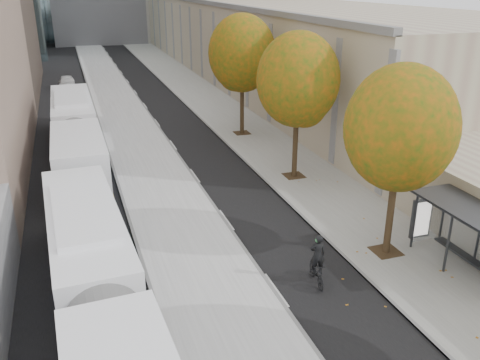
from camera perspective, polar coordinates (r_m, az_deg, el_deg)
name	(u,v)px	position (r m, az deg, el deg)	size (l,w,h in m)	color
bus_platform	(130,128)	(38.85, -12.29, 5.76)	(4.25, 150.00, 0.15)	#ADADAD
sidewalk	(232,119)	(40.47, -0.93, 6.84)	(4.75, 150.00, 0.08)	gray
building_tan	(246,30)	(70.53, 0.65, 16.47)	(18.00, 92.00, 8.00)	tan
bus_shelter	(472,218)	(20.62, 24.63, -3.92)	(1.90, 4.40, 2.53)	#383A3F
tree_c	(401,129)	(19.75, 17.59, 5.53)	(4.20, 4.20, 7.28)	black
tree_d	(298,80)	(27.26, 6.52, 11.11)	(4.40, 4.40, 7.60)	black
tree_e	(242,53)	(35.47, 0.23, 14.03)	(4.60, 4.60, 7.92)	black
bus_near	(100,301)	(15.97, -15.44, -12.98)	(3.29, 16.96, 2.81)	white
bus_far	(75,133)	(32.79, -17.99, 5.06)	(2.69, 17.78, 2.96)	white
cyclist	(317,266)	(18.83, 8.64, -9.49)	(0.67, 1.60, 1.99)	black
distant_car	(67,82)	(55.08, -18.89, 10.34)	(1.53, 3.80, 1.30)	silver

